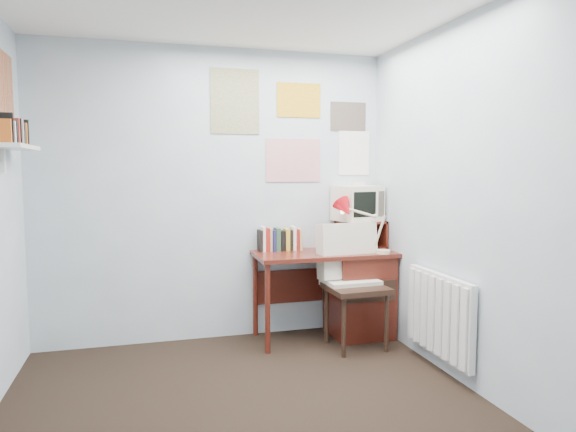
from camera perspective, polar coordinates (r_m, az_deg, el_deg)
name	(u,v)px	position (r m, az deg, el deg)	size (l,w,h in m)	color
back_wall	(215,195)	(4.45, -8.11, 2.30)	(3.00, 0.02, 2.50)	silver
right_wall	(499,206)	(3.39, 22.37, 1.05)	(0.02, 3.50, 2.50)	silver
desk	(353,290)	(4.62, 7.20, -8.18)	(1.20, 0.55, 0.76)	#541C13
desk_chair	(356,288)	(4.29, 7.58, -7.98)	(0.51, 0.49, 0.99)	black
desk_lamp	(384,229)	(4.40, 10.59, -1.41)	(0.30, 0.25, 0.42)	red
tv_riser	(361,234)	(4.68, 8.08, -2.04)	(0.40, 0.30, 0.25)	#541C13
crt_tv	(357,202)	(4.66, 7.71, 1.59)	(0.36, 0.33, 0.34)	beige
book_row	(292,238)	(4.54, 0.41, -2.41)	(0.60, 0.14, 0.22)	#541C13
radiator	(440,315)	(3.95, 16.48, -10.47)	(0.09, 0.80, 0.60)	white
wall_shelf	(15,147)	(3.85, -28.10, 6.80)	(0.20, 0.62, 0.24)	white
posters_back	(293,126)	(4.60, 0.61, 9.92)	(1.20, 0.01, 0.90)	white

